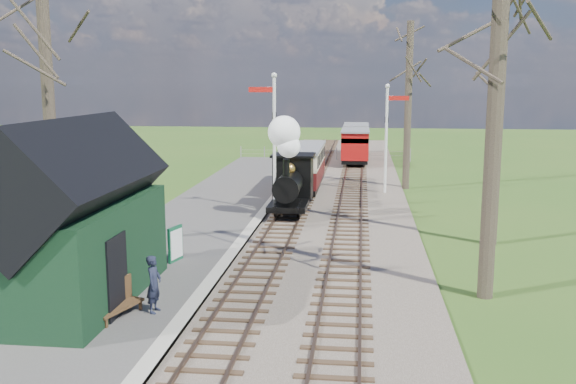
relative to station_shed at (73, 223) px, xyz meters
name	(u,v)px	position (x,y,z in m)	size (l,w,h in m)	color
distant_hills	(346,264)	(5.70, 60.38, -18.47)	(114.40, 48.00, 22.02)	#385B23
ballast_bed	(327,192)	(5.60, 18.00, -2.22)	(8.00, 60.00, 0.10)	brown
track_near	(303,191)	(4.30, 18.00, -2.17)	(1.60, 60.00, 0.15)	brown
track_far	(352,192)	(6.90, 18.00, -2.17)	(1.60, 60.00, 0.15)	brown
platform	(201,222)	(0.80, 10.00, -2.17)	(5.00, 44.00, 0.20)	#474442
coping_strip	(256,223)	(3.10, 10.00, -2.16)	(0.40, 44.00, 0.21)	#B2AD9E
station_shed	(73,223)	(0.00, 0.00, 0.00)	(3.25, 6.30, 4.78)	black
semaphore_near	(273,134)	(3.53, 12.00, 1.35)	(1.22, 0.24, 6.22)	silver
semaphore_far	(388,130)	(8.67, 18.00, 1.08)	(1.22, 0.24, 5.72)	silver
bare_trees	(311,101)	(5.63, 6.10, 2.94)	(15.51, 22.39, 12.00)	#382D23
fence_line	(324,153)	(4.60, 32.00, -1.72)	(12.60, 0.08, 1.00)	slate
locomotive	(290,172)	(4.29, 11.92, -0.28)	(1.71, 3.99, 4.28)	black
coach	(303,166)	(4.30, 17.98, -0.81)	(2.00, 6.85, 2.10)	black
red_carriage_a	(355,146)	(6.90, 29.42, -0.86)	(1.92, 4.76, 2.02)	black
red_carriage_b	(356,139)	(6.90, 34.92, -0.86)	(1.92, 4.76, 2.02)	black
sign_board	(175,244)	(1.53, 3.84, -1.50)	(0.29, 0.76, 1.13)	#104B2E
bench	(114,301)	(1.46, -1.10, -1.66)	(0.87, 1.58, 0.87)	#462F19
person	(154,284)	(2.32, -0.67, -1.34)	(0.53, 0.35, 1.45)	#1B1E31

